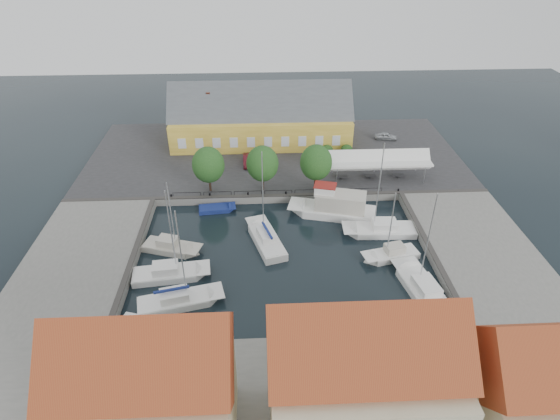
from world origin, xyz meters
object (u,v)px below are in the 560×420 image
at_px(east_boat_c, 423,291).
at_px(launch_nw, 217,210).
at_px(warehouse, 257,120).
at_px(launch_sw, 146,328).
at_px(car_silver, 386,136).
at_px(west_boat_c, 170,275).
at_px(west_boat_b, 171,248).
at_px(car_red, 248,160).
at_px(center_sailboat, 266,240).
at_px(tent_canopy, 379,161).
at_px(trawler, 336,208).
at_px(east_boat_b, 391,256).
at_px(west_boat_d, 179,302).
at_px(east_boat_a, 381,231).

relative_size(east_boat_c, launch_nw, 2.38).
bearing_deg(warehouse, launch_sw, -104.91).
bearing_deg(car_silver, west_boat_c, 147.34).
xyz_separation_m(west_boat_b, launch_nw, (4.60, 8.26, -0.17)).
relative_size(car_red, center_sailboat, 0.34).
relative_size(west_boat_b, launch_sw, 1.62).
relative_size(warehouse, west_boat_c, 2.59).
distance_m(west_boat_b, launch_nw, 9.46).
relative_size(tent_canopy, west_boat_b, 1.48).
relative_size(tent_canopy, trawler, 1.22).
bearing_deg(trawler, east_boat_b, -60.95).
relative_size(tent_canopy, west_boat_c, 1.27).
relative_size(center_sailboat, launch_nw, 2.41).
xyz_separation_m(launch_sw, launch_nw, (5.14, 20.16, -0.00)).
xyz_separation_m(tent_canopy, center_sailboat, (-15.85, -13.20, -3.32)).
distance_m(tent_canopy, east_boat_b, 17.04).
bearing_deg(east_boat_b, west_boat_c, -175.10).
height_order(east_boat_b, west_boat_b, west_boat_b).
xyz_separation_m(east_boat_b, west_boat_c, (-24.12, -2.07, -0.00)).
distance_m(east_boat_b, west_boat_c, 24.21).
height_order(car_silver, west_boat_c, west_boat_c).
bearing_deg(west_boat_d, west_boat_c, 110.16).
distance_m(tent_canopy, east_boat_a, 12.41).
height_order(car_silver, east_boat_c, east_boat_c).
relative_size(east_boat_a, east_boat_b, 1.36).
distance_m(car_silver, east_boat_b, 30.18).
bearing_deg(launch_sw, center_sailboat, 48.30).
height_order(west_boat_b, west_boat_c, west_boat_c).
relative_size(launch_sw, launch_nw, 1.19).
distance_m(tent_canopy, west_boat_c, 32.27).
height_order(tent_canopy, launch_sw, tent_canopy).
height_order(center_sailboat, launch_nw, center_sailboat).
distance_m(warehouse, east_boat_b, 34.01).
relative_size(car_silver, west_boat_d, 0.32).
bearing_deg(trawler, east_boat_a, -40.00).
height_order(east_boat_b, launch_sw, east_boat_b).
relative_size(east_boat_b, east_boat_c, 0.77).
relative_size(east_boat_c, west_boat_b, 1.24).
xyz_separation_m(tent_canopy, car_silver, (4.32, 12.91, -2.08)).
height_order(tent_canopy, east_boat_b, east_boat_b).
bearing_deg(east_boat_b, warehouse, 115.63).
bearing_deg(tent_canopy, car_silver, 71.48).
xyz_separation_m(center_sailboat, west_boat_d, (-8.76, -9.56, -0.09)).
bearing_deg(west_boat_b, launch_nw, 60.87).
height_order(trawler, east_boat_a, east_boat_a).
relative_size(west_boat_c, launch_nw, 2.24).
distance_m(west_boat_b, launch_sw, 11.91).
bearing_deg(center_sailboat, car_silver, 52.32).
distance_m(trawler, east_boat_b, 10.21).
distance_m(car_red, launch_nw, 11.67).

